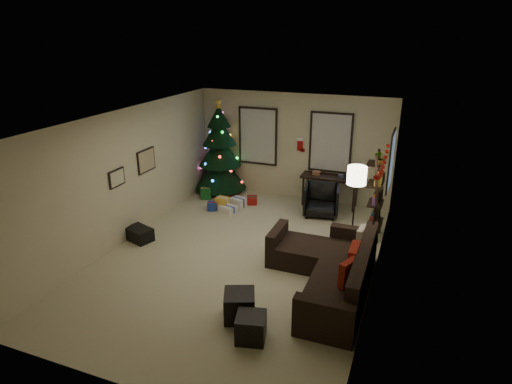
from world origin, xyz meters
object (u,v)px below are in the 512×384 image
bookshelf (377,198)px  desk (330,180)px  desk_chair (321,200)px  sofa (331,271)px  christmas_tree (220,154)px

bookshelf → desk: bearing=131.4°
bookshelf → desk_chair: bearing=149.5°
desk → bookshelf: bearing=-48.6°
sofa → christmas_tree: bearing=137.1°
sofa → bookshelf: bookshelf is taller
bookshelf → christmas_tree: bearing=162.2°
desk → bookshelf: bookshelf is taller
sofa → desk_chair: size_ratio=3.62×
bookshelf → sofa: bearing=-102.1°
christmas_tree → sofa: size_ratio=0.93×
sofa → desk_chair: sofa is taller
sofa → desk_chair: (-0.85, 2.91, 0.09)m
christmas_tree → sofa: (3.75, -3.49, -0.77)m
christmas_tree → bookshelf: (4.21, -1.35, -0.15)m
desk → desk_chair: 0.72m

